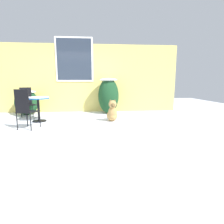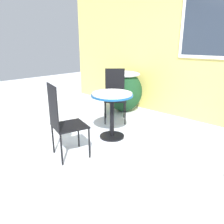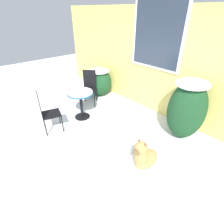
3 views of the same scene
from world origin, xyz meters
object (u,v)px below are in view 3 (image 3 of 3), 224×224
at_px(patio_table, 81,98).
at_px(patio_chair_near_table, 89,87).
at_px(patio_chair_far_side, 46,111).
at_px(dog, 144,157).

relative_size(patio_table, patio_chair_near_table, 0.74).
height_order(patio_chair_far_side, dog, patio_chair_far_side).
distance_m(patio_chair_far_side, dog, 2.41).
bearing_deg(dog, patio_table, 175.98).
xyz_separation_m(patio_chair_far_side, dog, (2.25, 0.79, -0.29)).
height_order(patio_table, patio_chair_far_side, patio_chair_far_side).
bearing_deg(patio_chair_near_table, patio_table, -94.09).
xyz_separation_m(patio_table, patio_chair_near_table, (-0.56, 0.67, -0.05)).
bearing_deg(patio_table, patio_chair_near_table, 129.76).
bearing_deg(patio_chair_near_table, dog, -59.84).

